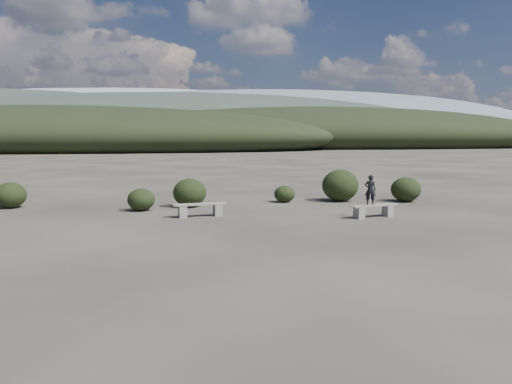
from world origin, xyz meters
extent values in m
plane|color=#292620|center=(0.00, 0.00, 0.00)|extent=(1200.00, 1200.00, 0.00)
cube|color=slate|center=(-2.90, 5.88, 0.21)|extent=(0.31, 0.40, 0.41)
cube|color=slate|center=(-1.69, 6.09, 0.21)|extent=(0.31, 0.40, 0.41)
cube|color=gray|center=(-2.29, 5.99, 0.44)|extent=(1.89, 0.69, 0.05)
cube|color=slate|center=(2.94, 4.73, 0.20)|extent=(0.33, 0.40, 0.39)
cube|color=slate|center=(4.09, 5.03, 0.20)|extent=(0.33, 0.40, 0.39)
cube|color=gray|center=(3.52, 4.88, 0.42)|extent=(1.81, 0.81, 0.05)
imported|color=black|center=(3.36, 4.84, 0.95)|extent=(0.44, 0.38, 1.02)
ellipsoid|color=black|center=(-4.38, 7.76, 0.41)|extent=(1.01, 1.01, 0.83)
ellipsoid|color=black|center=(-2.58, 8.53, 0.56)|extent=(1.30, 1.30, 1.11)
ellipsoid|color=black|center=(1.39, 9.26, 0.35)|extent=(0.87, 0.87, 0.70)
ellipsoid|color=black|center=(3.81, 9.24, 0.68)|extent=(1.55, 1.55, 1.35)
ellipsoid|color=black|center=(6.51, 8.65, 0.52)|extent=(1.24, 1.24, 1.04)
ellipsoid|color=black|center=(-9.40, 9.30, 0.50)|extent=(1.18, 1.18, 1.00)
ellipsoid|color=black|center=(-25.00, 90.00, 2.70)|extent=(110.00, 40.00, 12.00)
ellipsoid|color=black|center=(35.00, 110.00, 3.15)|extent=(120.00, 44.00, 14.00)
ellipsoid|color=#2B352B|center=(0.00, 160.00, 5.40)|extent=(190.00, 64.00, 24.00)
ellipsoid|color=slate|center=(70.00, 300.00, 9.90)|extent=(340.00, 110.00, 44.00)
ellipsoid|color=#939CA6|center=(-30.00, 400.00, 12.60)|extent=(460.00, 140.00, 56.00)
camera|label=1|loc=(-3.14, -11.02, 2.73)|focal=35.00mm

